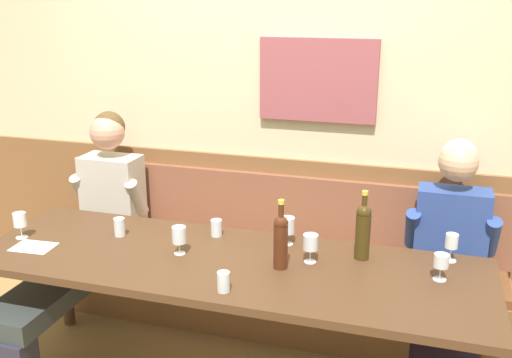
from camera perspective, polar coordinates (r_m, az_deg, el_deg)
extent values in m
cube|color=beige|center=(3.59, 2.26, 7.87)|extent=(6.80, 0.08, 2.80)
cube|color=#964B50|center=(3.46, 6.04, 9.55)|extent=(0.69, 0.04, 0.48)
cube|color=brown|center=(3.78, 1.88, -5.55)|extent=(6.80, 0.03, 1.04)
cube|color=brown|center=(3.72, 0.91, -11.09)|extent=(2.83, 0.42, 0.44)
cube|color=brown|center=(3.61, 0.93, -7.66)|extent=(2.78, 0.39, 0.05)
cube|color=brown|center=(3.68, 1.77, -2.93)|extent=(2.83, 0.04, 0.45)
cube|color=#4A2F1C|center=(2.90, -2.85, -8.29)|extent=(2.53, 0.82, 0.04)
cylinder|color=#4B2F21|center=(3.86, -18.14, -8.62)|extent=(0.07, 0.07, 0.72)
cylinder|color=#433522|center=(3.25, 20.41, -14.01)|extent=(0.07, 0.07, 0.72)
cube|color=#2F3635|center=(3.55, -18.25, -9.55)|extent=(0.31, 1.10, 0.11)
cube|color=#BAB2A5|center=(3.89, -13.75, -1.65)|extent=(0.37, 0.22, 0.54)
sphere|color=tan|center=(3.77, -14.29, 4.44)|extent=(0.22, 0.22, 0.22)
sphere|color=brown|center=(3.78, -14.13, 4.92)|extent=(0.20, 0.20, 0.20)
cylinder|color=#BAB2A5|center=(3.95, -16.56, -1.19)|extent=(0.08, 0.20, 0.27)
cylinder|color=#BAB2A5|center=(3.75, -11.53, -1.78)|extent=(0.08, 0.20, 0.27)
cube|color=#302741|center=(2.99, 17.97, -14.92)|extent=(0.32, 1.11, 0.11)
cube|color=navy|center=(3.38, 18.43, -5.13)|extent=(0.38, 0.18, 0.52)
sphere|color=tan|center=(3.24, 19.12, 1.54)|extent=(0.21, 0.21, 0.21)
sphere|color=beige|center=(3.26, 19.16, 2.09)|extent=(0.19, 0.19, 0.19)
cylinder|color=navy|center=(3.34, 15.00, -4.70)|extent=(0.08, 0.20, 0.27)
cylinder|color=navy|center=(3.35, 21.94, -5.28)|extent=(0.08, 0.20, 0.27)
cylinder|color=#492211|center=(2.78, 2.41, -6.60)|extent=(0.07, 0.07, 0.22)
sphere|color=#492211|center=(2.73, 2.45, -4.30)|extent=(0.07, 0.07, 0.07)
cylinder|color=#492211|center=(2.71, 2.46, -3.29)|extent=(0.03, 0.03, 0.09)
cylinder|color=gold|center=(2.69, 2.47, -2.25)|extent=(0.03, 0.03, 0.02)
cylinder|color=#3B2D0F|center=(2.92, 10.34, -5.54)|extent=(0.07, 0.07, 0.23)
sphere|color=#3B2D0F|center=(2.87, 10.47, -3.20)|extent=(0.07, 0.07, 0.07)
cylinder|color=#3B2D0F|center=(2.85, 10.53, -2.28)|extent=(0.03, 0.03, 0.08)
cylinder|color=gold|center=(2.84, 10.58, -1.34)|extent=(0.03, 0.03, 0.02)
cylinder|color=silver|center=(2.83, 17.43, -9.30)|extent=(0.06, 0.06, 0.00)
cylinder|color=silver|center=(2.82, 17.49, -8.71)|extent=(0.01, 0.01, 0.06)
cylinder|color=silver|center=(2.79, 17.61, -7.58)|extent=(0.07, 0.07, 0.06)
cylinder|color=#E7D987|center=(2.80, 17.57, -7.98)|extent=(0.06, 0.06, 0.02)
cylinder|color=silver|center=(3.39, -21.84, -5.30)|extent=(0.06, 0.06, 0.00)
cylinder|color=silver|center=(3.38, -21.90, -4.77)|extent=(0.01, 0.01, 0.06)
cylinder|color=silver|center=(3.35, -22.03, -3.68)|extent=(0.07, 0.07, 0.07)
cylinder|color=#E8DB7A|center=(3.36, -21.99, -4.07)|extent=(0.06, 0.06, 0.03)
cylinder|color=silver|center=(3.07, 3.04, -6.31)|extent=(0.06, 0.06, 0.00)
cylinder|color=silver|center=(3.06, 3.05, -5.76)|extent=(0.01, 0.01, 0.06)
cylinder|color=silver|center=(3.03, 3.07, -4.52)|extent=(0.08, 0.08, 0.08)
cylinder|color=silver|center=(2.99, -7.43, -7.19)|extent=(0.06, 0.06, 0.00)
cylinder|color=silver|center=(2.97, -7.45, -6.66)|extent=(0.01, 0.01, 0.06)
cylinder|color=silver|center=(2.95, -7.50, -5.41)|extent=(0.07, 0.07, 0.08)
cylinder|color=silver|center=(2.89, 5.28, -8.02)|extent=(0.06, 0.06, 0.00)
cylinder|color=silver|center=(2.87, 5.30, -7.41)|extent=(0.01, 0.01, 0.06)
cylinder|color=silver|center=(2.84, 5.34, -6.13)|extent=(0.07, 0.07, 0.08)
cylinder|color=#E6DC85|center=(2.85, 5.32, -6.59)|extent=(0.06, 0.06, 0.03)
cylinder|color=silver|center=(3.04, 18.34, -7.55)|extent=(0.06, 0.06, 0.00)
cylinder|color=silver|center=(3.02, 18.40, -6.94)|extent=(0.01, 0.01, 0.07)
cylinder|color=silver|center=(3.00, 18.53, -5.74)|extent=(0.06, 0.06, 0.07)
cylinder|color=silver|center=(3.24, -13.15, -4.57)|extent=(0.06, 0.06, 0.10)
cylinder|color=silver|center=(2.59, -3.18, -9.96)|extent=(0.06, 0.06, 0.09)
cylinder|color=silver|center=(3.16, -3.88, -4.77)|extent=(0.06, 0.06, 0.09)
cube|color=white|center=(3.25, -20.84, -6.20)|extent=(0.22, 0.16, 0.00)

